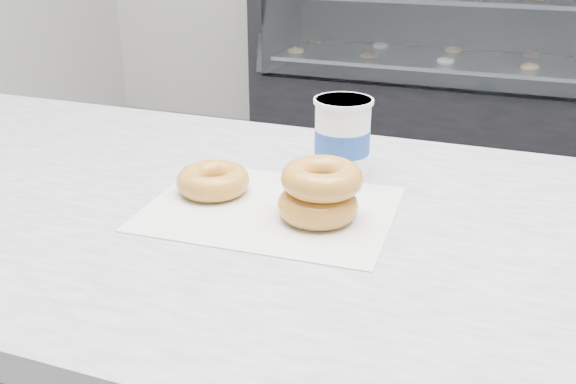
% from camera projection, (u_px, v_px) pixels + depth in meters
% --- Properties ---
extents(display_case, '(2.40, 0.74, 1.25)m').
position_uv_depth(display_case, '(487.00, 79.00, 3.36)').
color(display_case, black).
rests_on(display_case, ground).
extents(wax_paper, '(0.35, 0.27, 0.00)m').
position_uv_depth(wax_paper, '(271.00, 208.00, 0.90)').
color(wax_paper, silver).
rests_on(wax_paper, counter).
extents(donut_single, '(0.11, 0.11, 0.04)m').
position_uv_depth(donut_single, '(213.00, 181.00, 0.94)').
color(donut_single, gold).
rests_on(donut_single, wax_paper).
extents(donut_stack, '(0.15, 0.15, 0.08)m').
position_uv_depth(donut_stack, '(320.00, 192.00, 0.86)').
color(donut_stack, gold).
rests_on(donut_stack, wax_paper).
extents(coffee_cup, '(0.11, 0.11, 0.12)m').
position_uv_depth(coffee_cup, '(342.00, 137.00, 1.00)').
color(coffee_cup, white).
rests_on(coffee_cup, counter).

